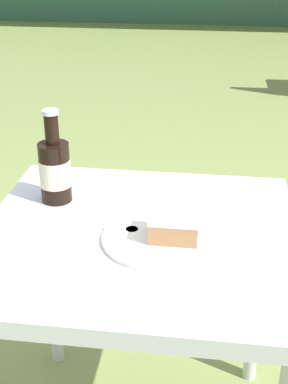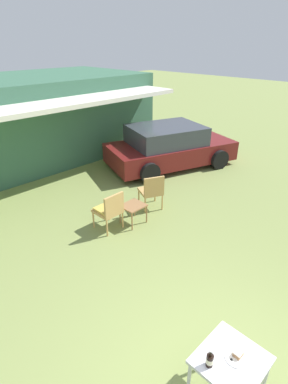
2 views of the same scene
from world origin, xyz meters
name	(u,v)px [view 2 (image 2 of 2)]	position (x,y,z in m)	size (l,w,h in m)	color
parked_car	(169,147)	(4.97, 5.15, 0.63)	(4.35, 3.01, 1.31)	maroon
wicker_chair_cushioned	(109,209)	(1.26, 3.60, 0.49)	(0.50, 0.52, 0.88)	tan
wicker_chair_plain	(152,190)	(2.54, 3.59, 0.50)	(0.66, 0.67, 0.88)	tan
garden_side_table	(133,207)	(1.79, 3.43, 0.39)	(0.49, 0.44, 0.45)	#996B42
patio_table	(230,364)	(0.00, 0.00, 0.60)	(0.71, 0.66, 0.68)	silver
cake_on_plate	(237,356)	(0.06, -0.03, 0.70)	(0.25, 0.25, 0.07)	white
cola_bottle_near	(210,360)	(-0.22, 0.13, 0.76)	(0.08, 0.08, 0.23)	black
fork	(234,360)	(0.01, -0.03, 0.68)	(0.17, 0.07, 0.01)	silver
loose_bottle_cap	(231,360)	(-0.01, -0.01, 0.69)	(0.03, 0.03, 0.01)	silver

